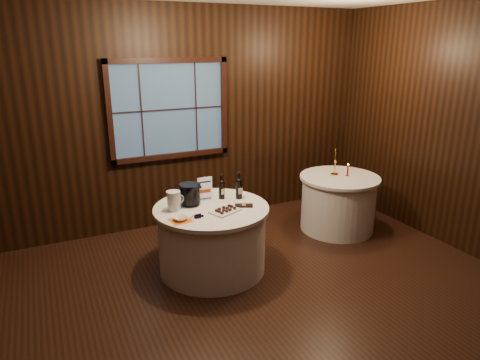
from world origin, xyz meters
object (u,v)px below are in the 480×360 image
ice_bucket (190,194)px  side_table (338,203)px  sign_stand (205,192)px  grape_bunch (198,216)px  port_bottle_right (239,187)px  chocolate_box (244,205)px  main_table (212,238)px  chocolate_plate (225,210)px  glass_pitcher (174,201)px  port_bottle_left (222,188)px  cracker_bowl (181,219)px  brass_candlestick (335,165)px  red_candle (348,171)px

ice_bucket → side_table: bearing=3.8°
sign_stand → grape_bunch: size_ratio=1.71×
port_bottle_right → chocolate_box: size_ratio=1.61×
main_table → grape_bunch: bearing=-135.6°
chocolate_plate → glass_pitcher: 0.57m
sign_stand → port_bottle_left: (0.19, -0.05, 0.03)m
chocolate_box → cracker_bowl: size_ratio=1.39×
side_table → ice_bucket: (-2.19, -0.15, 0.51)m
glass_pitcher → brass_candlestick: brass_candlestick is taller
side_table → red_candle: bearing=-18.4°
side_table → sign_stand: size_ratio=3.84×
brass_candlestick → main_table: bearing=-169.0°
side_table → grape_bunch: grape_bunch is taller
side_table → port_bottle_left: 1.87m
port_bottle_right → grape_bunch: size_ratio=1.94×
chocolate_plate → glass_pitcher: bearing=148.9°
ice_bucket → chocolate_box: size_ratio=1.22×
grape_bunch → port_bottle_right: bearing=28.6°
brass_candlestick → red_candle: size_ratio=2.13×
chocolate_box → side_table: bearing=40.3°
ice_bucket → chocolate_plate: 0.46m
sign_stand → port_bottle_left: 0.20m
side_table → chocolate_box: (-1.67, -0.44, 0.39)m
grape_bunch → ice_bucket: bearing=82.8°
ice_bucket → sign_stand: bearing=23.2°
sign_stand → port_bottle_right: port_bottle_right is taller
chocolate_box → grape_bunch: bearing=-145.5°
port_bottle_right → main_table: bearing=-166.7°
port_bottle_right → ice_bucket: size_ratio=1.32×
port_bottle_right → port_bottle_left: bearing=153.5°
side_table → grape_bunch: bearing=-166.7°
main_table → port_bottle_right: port_bottle_right is taller
cracker_bowl → main_table: bearing=27.6°
side_table → red_candle: size_ratio=6.07×
port_bottle_right → chocolate_box: bearing=-105.8°
sign_stand → ice_bucket: 0.23m
chocolate_box → glass_pitcher: size_ratio=0.92×
main_table → sign_stand: sign_stand is taller
sign_stand → glass_pitcher: size_ratio=1.31×
chocolate_plate → chocolate_box: 0.26m
sign_stand → red_candle: 2.08m
chocolate_plate → sign_stand: bearing=97.5°
sign_stand → ice_bucket: size_ratio=1.16×
glass_pitcher → chocolate_box: bearing=-23.6°
ice_bucket → cracker_bowl: ice_bucket is taller
ice_bucket → red_candle: bearing=2.8°
chocolate_plate → brass_candlestick: size_ratio=0.97×
cracker_bowl → port_bottle_right: bearing=22.3°
sign_stand → cracker_bowl: bearing=-134.0°
main_table → port_bottle_left: size_ratio=4.35×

